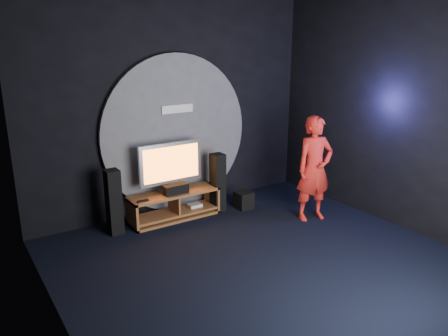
# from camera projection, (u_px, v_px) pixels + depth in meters

# --- Properties ---
(floor) EXTENTS (5.00, 5.00, 0.00)m
(floor) POSITION_uv_depth(u_px,v_px,m) (268.00, 266.00, 5.61)
(floor) COLOR black
(floor) RESTS_ON ground
(back_wall) EXTENTS (5.00, 0.04, 3.50)m
(back_wall) POSITION_uv_depth(u_px,v_px,m) (174.00, 106.00, 7.12)
(back_wall) COLOR black
(back_wall) RESTS_ON ground
(left_wall) EXTENTS (0.04, 5.00, 3.50)m
(left_wall) POSITION_uv_depth(u_px,v_px,m) (49.00, 165.00, 3.80)
(left_wall) COLOR black
(left_wall) RESTS_ON ground
(right_wall) EXTENTS (0.04, 5.00, 3.50)m
(right_wall) POSITION_uv_depth(u_px,v_px,m) (403.00, 113.00, 6.44)
(right_wall) COLOR black
(right_wall) RESTS_ON ground
(wall_disc_panel) EXTENTS (2.60, 0.11, 2.60)m
(wall_disc_panel) POSITION_uv_depth(u_px,v_px,m) (177.00, 134.00, 7.20)
(wall_disc_panel) COLOR #515156
(wall_disc_panel) RESTS_ON ground
(media_console) EXTENTS (1.48, 0.45, 0.45)m
(media_console) POSITION_uv_depth(u_px,v_px,m) (174.00, 207.00, 7.05)
(media_console) COLOR #A05A31
(media_console) RESTS_ON ground
(tv) EXTENTS (1.07, 0.22, 0.80)m
(tv) POSITION_uv_depth(u_px,v_px,m) (171.00, 165.00, 6.90)
(tv) COLOR #BAB9C1
(tv) RESTS_ON media_console
(center_speaker) EXTENTS (0.40, 0.15, 0.15)m
(center_speaker) POSITION_uv_depth(u_px,v_px,m) (176.00, 189.00, 6.89)
(center_speaker) COLOR black
(center_speaker) RESTS_ON media_console
(remote) EXTENTS (0.18, 0.05, 0.02)m
(remote) POSITION_uv_depth(u_px,v_px,m) (143.00, 201.00, 6.57)
(remote) COLOR black
(remote) RESTS_ON media_console
(tower_speaker_left) EXTENTS (0.20, 0.22, 0.99)m
(tower_speaker_left) POSITION_uv_depth(u_px,v_px,m) (114.00, 202.00, 6.42)
(tower_speaker_left) COLOR black
(tower_speaker_left) RESTS_ON ground
(tower_speaker_right) EXTENTS (0.20, 0.22, 0.99)m
(tower_speaker_right) POSITION_uv_depth(u_px,v_px,m) (218.00, 183.00, 7.30)
(tower_speaker_right) COLOR black
(tower_speaker_right) RESTS_ON ground
(subwoofer) EXTENTS (0.27, 0.27, 0.30)m
(subwoofer) POSITION_uv_depth(u_px,v_px,m) (244.00, 200.00, 7.49)
(subwoofer) COLOR black
(subwoofer) RESTS_ON ground
(player) EXTENTS (0.69, 0.53, 1.68)m
(player) POSITION_uv_depth(u_px,v_px,m) (315.00, 169.00, 6.87)
(player) COLOR red
(player) RESTS_ON ground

